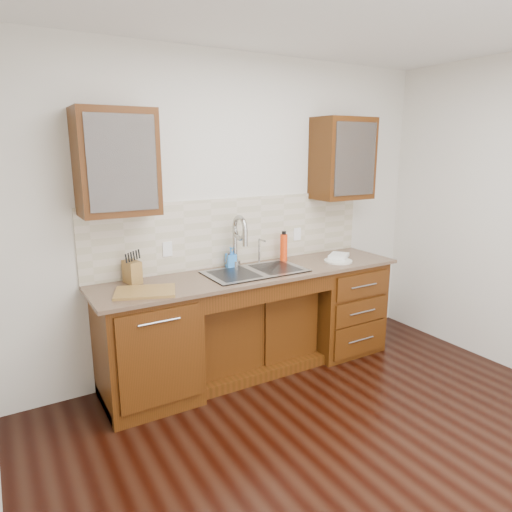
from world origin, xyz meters
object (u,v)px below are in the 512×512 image
knife_block (132,272)px  water_bottle (284,248)px  plate (338,261)px  soap_bottle (231,257)px  cutting_board (145,292)px

knife_block → water_bottle: bearing=-11.7°
plate → knife_block: bearing=170.7°
water_bottle → knife_block: size_ratio=1.44×
soap_bottle → cutting_board: bearing=-154.4°
soap_bottle → plate: bearing=-13.4°
knife_block → cutting_board: bearing=-100.2°
knife_block → cutting_board: knife_block is taller
soap_bottle → knife_block: bearing=-173.5°
knife_block → cutting_board: (0.00, -0.30, -0.08)m
knife_block → cutting_board: 0.31m
water_bottle → knife_block: water_bottle is taller
soap_bottle → knife_block: 0.87m
soap_bottle → plate: 1.00m
plate → soap_bottle: bearing=161.4°
cutting_board → knife_block: bearing=90.8°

